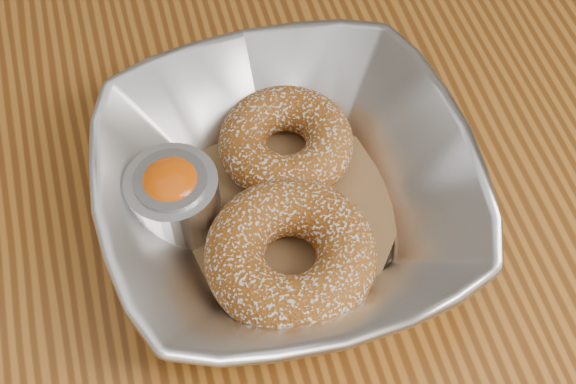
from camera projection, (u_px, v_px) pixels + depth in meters
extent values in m
cube|color=brown|center=(178.00, 367.00, 0.50)|extent=(1.20, 0.80, 0.04)
cube|color=brown|center=(558.00, 129.00, 1.07)|extent=(0.06, 0.06, 0.71)
imported|color=silver|center=(288.00, 192.00, 0.51)|extent=(0.24, 0.24, 0.06)
cube|color=brown|center=(288.00, 209.00, 0.53)|extent=(0.20, 0.20, 0.00)
torus|color=brown|center=(286.00, 143.00, 0.54)|extent=(0.12, 0.12, 0.03)
torus|color=brown|center=(291.00, 255.00, 0.49)|extent=(0.12, 0.12, 0.04)
cylinder|color=silver|center=(174.00, 199.00, 0.51)|extent=(0.06, 0.06, 0.04)
cylinder|color=gray|center=(174.00, 195.00, 0.51)|extent=(0.05, 0.05, 0.04)
ellipsoid|color=#F75607|center=(171.00, 185.00, 0.50)|extent=(0.04, 0.04, 0.03)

